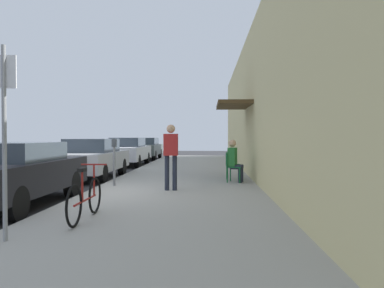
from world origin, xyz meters
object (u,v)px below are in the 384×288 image
object	(u,v)px
parked_car_2	(127,151)
pedestrian_standing	(171,152)
bicycle_0	(85,198)
seated_patron_0	(234,159)
parking_meter	(114,159)
parked_car_3	(145,148)
parked_car_0	(13,173)
parked_car_1	(91,158)
cafe_chair_0	(232,166)
street_sign	(4,127)
cafe_chair_1	(230,163)

from	to	relation	value
parked_car_2	pedestrian_standing	world-z (taller)	pedestrian_standing
bicycle_0	seated_patron_0	bearing A→B (deg)	61.70
parking_meter	seated_patron_0	distance (m)	3.58
parking_meter	bicycle_0	bearing A→B (deg)	-81.96
parked_car_2	parked_car_3	distance (m)	5.51
parking_meter	seated_patron_0	world-z (taller)	parking_meter
parking_meter	parked_car_0	bearing A→B (deg)	-121.26
parked_car_2	parked_car_1	bearing A→B (deg)	-90.00
parking_meter	cafe_chair_0	world-z (taller)	parking_meter
seated_patron_0	parked_car_0	bearing A→B (deg)	-144.57
street_sign	pedestrian_standing	size ratio (longest dim) A/B	1.53
parked_car_3	parked_car_1	bearing A→B (deg)	-90.00
cafe_chair_0	seated_patron_0	world-z (taller)	seated_patron_0
parked_car_1	bicycle_0	bearing A→B (deg)	-73.16
parked_car_3	parking_meter	xyz separation A→B (m)	(1.55, -14.31, 0.14)
parking_meter	parked_car_2	bearing A→B (deg)	99.98
cafe_chair_1	street_sign	bearing A→B (deg)	-114.60
parked_car_1	seated_patron_0	size ratio (longest dim) A/B	3.41
street_sign	seated_patron_0	world-z (taller)	street_sign
bicycle_0	pedestrian_standing	size ratio (longest dim) A/B	1.01
parked_car_3	parked_car_0	bearing A→B (deg)	-90.00
parked_car_2	street_sign	distance (m)	14.47
parked_car_0	parked_car_3	size ratio (longest dim) A/B	1.00
parked_car_1	cafe_chair_1	world-z (taller)	parked_car_1
parked_car_1	street_sign	world-z (taller)	street_sign
bicycle_0	cafe_chair_1	xyz separation A→B (m)	(2.77, 6.19, 0.14)
bicycle_0	cafe_chair_1	bearing A→B (deg)	65.88
seated_patron_0	pedestrian_standing	distance (m)	2.53
parking_meter	street_sign	xyz separation A→B (m)	(-0.05, -5.56, 0.75)
parked_car_1	parked_car_2	bearing A→B (deg)	90.00
parking_meter	bicycle_0	xyz separation A→B (m)	(0.60, -4.27, -0.41)
street_sign	cafe_chair_0	bearing A→B (deg)	62.43
cafe_chair_1	pedestrian_standing	size ratio (longest dim) A/B	0.51
parked_car_3	street_sign	size ratio (longest dim) A/B	1.69
parking_meter	cafe_chair_0	distance (m)	3.54
parked_car_3	parked_car_2	bearing A→B (deg)	-90.00
parked_car_1	cafe_chair_0	distance (m)	5.26
parked_car_0	bicycle_0	world-z (taller)	parked_car_0
pedestrian_standing	cafe_chair_1	bearing A→B (deg)	58.13
parked_car_1	cafe_chair_1	bearing A→B (deg)	-10.55
cafe_chair_0	street_sign	bearing A→B (deg)	-117.57
pedestrian_standing	parked_car_0	bearing A→B (deg)	-151.49
parked_car_2	parked_car_3	bearing A→B (deg)	90.00
parking_meter	pedestrian_standing	distance (m)	1.88
parked_car_0	cafe_chair_0	bearing A→B (deg)	35.88
parking_meter	bicycle_0	world-z (taller)	parking_meter
bicycle_0	cafe_chair_1	size ratio (longest dim) A/B	1.97
cafe_chair_0	parked_car_0	bearing A→B (deg)	-144.12
parked_car_3	cafe_chair_1	bearing A→B (deg)	-68.32
bicycle_0	seated_patron_0	size ratio (longest dim) A/B	1.33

